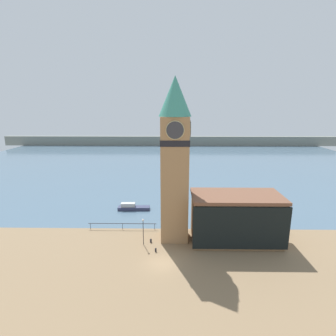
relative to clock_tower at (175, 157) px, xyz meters
name	(u,v)px	position (x,y,z in m)	size (l,w,h in m)	color
ground_plane	(162,263)	(-1.72, -7.40, -13.49)	(160.00, 160.00, 0.00)	#846B4C
water	(169,160)	(-1.72, 63.06, -13.49)	(160.00, 120.00, 0.00)	slate
far_shoreline	(170,141)	(-1.72, 103.06, -10.99)	(180.00, 3.00, 5.00)	gray
pier_railing	(122,224)	(-9.08, 2.81, -12.53)	(11.92, 0.08, 1.09)	#232328
clock_tower	(175,157)	(0.00, 0.00, 0.00)	(4.87, 4.87, 25.41)	#9E754C
pier_building	(236,218)	(9.70, -0.77, -9.63)	(14.10, 7.29, 7.69)	#9E754C
boat_near	(132,207)	(-8.66, 11.69, -12.96)	(6.62, 1.71, 1.46)	#333856
mooring_bollard_near	(156,250)	(-2.79, -4.45, -13.16)	(0.27, 0.27, 0.60)	black
mooring_bollard_far	(151,240)	(-3.74, -1.70, -13.16)	(0.31, 0.31, 0.62)	black
lamp_post	(143,227)	(-4.83, -2.40, -10.51)	(0.32, 0.32, 4.31)	black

